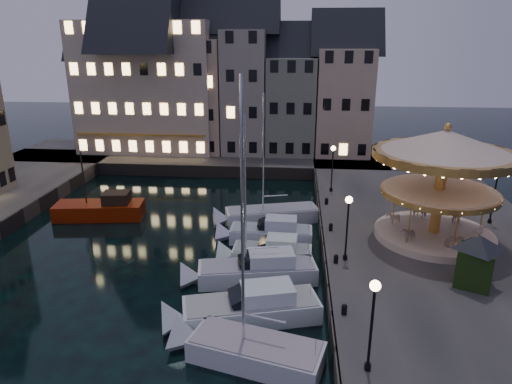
# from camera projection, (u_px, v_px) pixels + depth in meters

# --- Properties ---
(ground) EXTENTS (160.00, 160.00, 0.00)m
(ground) POSITION_uv_depth(u_px,v_px,m) (228.00, 281.00, 28.45)
(ground) COLOR black
(ground) RESTS_ON ground
(quay_east) EXTENTS (16.00, 56.00, 1.30)m
(quay_east) POSITION_uv_depth(u_px,v_px,m) (434.00, 240.00, 32.70)
(quay_east) COLOR #474442
(quay_east) RESTS_ON ground
(quay_north) EXTENTS (44.00, 12.00, 1.30)m
(quay_north) POSITION_uv_depth(u_px,v_px,m) (197.00, 157.00, 55.36)
(quay_north) COLOR #474442
(quay_north) RESTS_ON ground
(quaywall_e) EXTENTS (0.15, 44.00, 1.30)m
(quaywall_e) POSITION_uv_depth(u_px,v_px,m) (321.00, 236.00, 33.39)
(quaywall_e) COLOR #47423A
(quaywall_e) RESTS_ON ground
(quaywall_n) EXTENTS (48.00, 0.15, 1.30)m
(quaywall_n) POSITION_uv_depth(u_px,v_px,m) (204.00, 171.00, 49.52)
(quaywall_n) COLOR #47423A
(quaywall_n) RESTS_ON ground
(streetlamp_a) EXTENTS (0.44, 0.44, 4.17)m
(streetlamp_a) POSITION_uv_depth(u_px,v_px,m) (373.00, 313.00, 18.05)
(streetlamp_a) COLOR black
(streetlamp_a) RESTS_ON quay_east
(streetlamp_b) EXTENTS (0.44, 0.44, 4.17)m
(streetlamp_b) POSITION_uv_depth(u_px,v_px,m) (348.00, 219.00, 27.49)
(streetlamp_b) COLOR black
(streetlamp_b) RESTS_ON quay_east
(streetlamp_c) EXTENTS (0.44, 0.44, 4.17)m
(streetlamp_c) POSITION_uv_depth(u_px,v_px,m) (333.00, 162.00, 40.23)
(streetlamp_c) COLOR black
(streetlamp_c) RESTS_ON quay_east
(streetlamp_d) EXTENTS (0.44, 0.44, 4.17)m
(streetlamp_d) POSITION_uv_depth(u_px,v_px,m) (495.00, 188.00, 33.13)
(streetlamp_d) COLOR black
(streetlamp_d) RESTS_ON quay_east
(bollard_a) EXTENTS (0.30, 0.30, 0.57)m
(bollard_a) POSITION_uv_depth(u_px,v_px,m) (344.00, 309.00, 22.65)
(bollard_a) COLOR black
(bollard_a) RESTS_ON quay_east
(bollard_b) EXTENTS (0.30, 0.30, 0.57)m
(bollard_b) POSITION_uv_depth(u_px,v_px,m) (336.00, 258.00, 27.84)
(bollard_b) COLOR black
(bollard_b) RESTS_ON quay_east
(bollard_c) EXTENTS (0.30, 0.30, 0.57)m
(bollard_c) POSITION_uv_depth(u_px,v_px,m) (331.00, 227.00, 32.56)
(bollard_c) COLOR black
(bollard_c) RESTS_ON quay_east
(bollard_d) EXTENTS (0.30, 0.30, 0.57)m
(bollard_d) POSITION_uv_depth(u_px,v_px,m) (327.00, 201.00, 37.75)
(bollard_d) COLOR black
(bollard_d) RESTS_ON quay_east
(townhouse_na) EXTENTS (5.50, 8.00, 12.80)m
(townhouse_na) POSITION_uv_depth(u_px,v_px,m) (106.00, 95.00, 55.97)
(townhouse_na) COLOR tan
(townhouse_na) RESTS_ON quay_north
(townhouse_nb) EXTENTS (6.16, 8.00, 13.80)m
(townhouse_nb) POSITION_uv_depth(u_px,v_px,m) (149.00, 91.00, 55.34)
(townhouse_nb) COLOR gray
(townhouse_nb) RESTS_ON quay_north
(townhouse_nc) EXTENTS (6.82, 8.00, 14.80)m
(townhouse_nc) POSITION_uv_depth(u_px,v_px,m) (198.00, 88.00, 54.65)
(townhouse_nc) COLOR tan
(townhouse_nc) RESTS_ON quay_north
(townhouse_nd) EXTENTS (5.50, 8.00, 15.80)m
(townhouse_nd) POSITION_uv_depth(u_px,v_px,m) (246.00, 84.00, 54.00)
(townhouse_nd) COLOR gray
(townhouse_nd) RESTS_ON quay_north
(townhouse_ne) EXTENTS (6.16, 8.00, 12.80)m
(townhouse_ne) POSITION_uv_depth(u_px,v_px,m) (291.00, 97.00, 54.01)
(townhouse_ne) COLOR slate
(townhouse_ne) RESTS_ON quay_north
(townhouse_nf) EXTENTS (6.82, 8.00, 13.80)m
(townhouse_nf) POSITION_uv_depth(u_px,v_px,m) (343.00, 93.00, 53.33)
(townhouse_nf) COLOR tan
(townhouse_nf) RESTS_ON quay_north
(hotel_corner) EXTENTS (17.60, 9.00, 16.80)m
(hotel_corner) POSITION_uv_depth(u_px,v_px,m) (149.00, 79.00, 54.85)
(hotel_corner) COLOR #C2B199
(hotel_corner) RESTS_ON quay_north
(motorboat_a) EXTENTS (7.30, 4.05, 12.10)m
(motorboat_a) POSITION_uv_depth(u_px,v_px,m) (245.00, 350.00, 21.31)
(motorboat_a) COLOR silver
(motorboat_a) RESTS_ON ground
(motorboat_b) EXTENTS (8.33, 4.39, 2.15)m
(motorboat_b) POSITION_uv_depth(u_px,v_px,m) (244.00, 310.00, 24.28)
(motorboat_b) COLOR silver
(motorboat_b) RESTS_ON ground
(motorboat_c) EXTENTS (8.38, 3.52, 11.08)m
(motorboat_c) POSITION_uv_depth(u_px,v_px,m) (251.00, 271.00, 28.22)
(motorboat_c) COLOR silver
(motorboat_c) RESTS_ON ground
(motorboat_d) EXTENTS (6.30, 2.23, 2.15)m
(motorboat_d) POSITION_uv_depth(u_px,v_px,m) (266.00, 254.00, 30.55)
(motorboat_d) COLOR silver
(motorboat_d) RESTS_ON ground
(motorboat_e) EXTENTS (7.06, 2.10, 2.15)m
(motorboat_e) POSITION_uv_depth(u_px,v_px,m) (266.00, 234.00, 33.74)
(motorboat_e) COLOR silver
(motorboat_e) RESTS_ON ground
(motorboat_f) EXTENTS (8.58, 4.28, 11.43)m
(motorboat_f) POSITION_uv_depth(u_px,v_px,m) (265.00, 216.00, 37.51)
(motorboat_f) COLOR silver
(motorboat_f) RESTS_ON ground
(red_fishing_boat) EXTENTS (7.46, 3.44, 5.86)m
(red_fishing_boat) POSITION_uv_depth(u_px,v_px,m) (102.00, 210.00, 38.28)
(red_fishing_boat) COLOR #711702
(red_fishing_boat) RESTS_ON ground
(carousel) EXTENTS (9.11, 9.11, 7.97)m
(carousel) POSITION_uv_depth(u_px,v_px,m) (443.00, 164.00, 29.76)
(carousel) COLOR beige
(carousel) RESTS_ON quay_east
(ticket_kiosk) EXTENTS (2.92, 2.92, 3.42)m
(ticket_kiosk) POSITION_uv_depth(u_px,v_px,m) (478.00, 252.00, 24.81)
(ticket_kiosk) COLOR black
(ticket_kiosk) RESTS_ON quay_east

